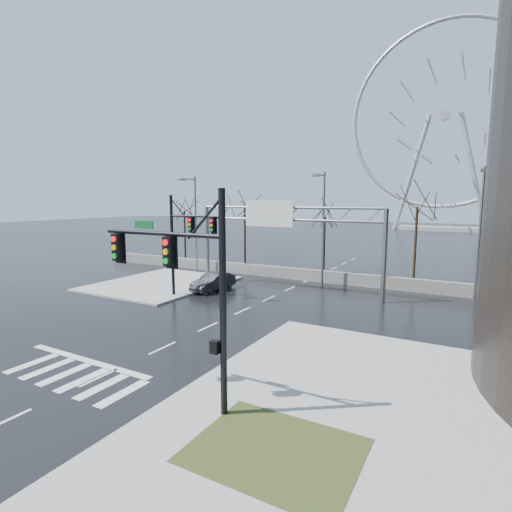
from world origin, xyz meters
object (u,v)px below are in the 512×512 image
Objects in this scene: signal_mast_far at (183,237)px; sign_gantry at (281,230)px; ferris_wheel at (444,123)px; car at (213,282)px; signal_mast_near at (190,279)px.

signal_mast_far is 0.49× the size of sign_gantry.
car is at bearing -97.23° from ferris_wheel.
sign_gantry is at bearing -93.84° from ferris_wheel.
signal_mast_near is at bearing -73.81° from sign_gantry.
signal_mast_near is 101.29m from ferris_wheel.
ferris_wheel is at bearing 82.80° from signal_mast_far.
ferris_wheel is at bearing 86.16° from sign_gantry.
signal_mast_near is 1.78× the size of car.
car is (-10.62, 16.37, -4.13)m from signal_mast_near.
ferris_wheel reaches higher than sign_gantry.
ferris_wheel reaches higher than car.
sign_gantry is at bearing 47.53° from signal_mast_far.
signal_mast_far is 89.30m from ferris_wheel.
signal_mast_near is 1.00× the size of signal_mast_far.
signal_mast_near is 19.79m from sign_gantry.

